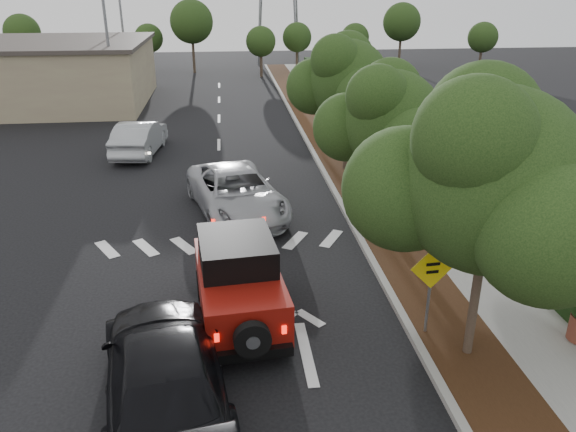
{
  "coord_description": "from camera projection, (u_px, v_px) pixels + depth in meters",
  "views": [
    {
      "loc": [
        0.4,
        -10.47,
        7.83
      ],
      "look_at": [
        1.92,
        3.0,
        2.14
      ],
      "focal_mm": 35.0,
      "sensor_mm": 36.0,
      "label": 1
    }
  ],
  "objects": [
    {
      "name": "street_tree_mid",
      "position": [
        384.0,
        230.0,
        19.12
      ],
      "size": [
        3.2,
        3.2,
        5.32
      ],
      "primitive_type": null,
      "color": "black",
      "rests_on": "ground"
    },
    {
      "name": "silver_sedan_oncoming",
      "position": [
        139.0,
        138.0,
        27.23
      ],
      "size": [
        2.3,
        5.11,
        1.63
      ],
      "primitive_type": "imported",
      "rotation": [
        0.0,
        0.0,
        3.02
      ],
      "color": "#A4A8AC",
      "rests_on": "ground"
    },
    {
      "name": "parked_suv",
      "position": [
        88.0,
        105.0,
        34.87
      ],
      "size": [
        4.4,
        2.05,
        1.46
      ],
      "primitive_type": "imported",
      "rotation": [
        0.0,
        0.0,
        1.65
      ],
      "color": "#ADAFB5",
      "rests_on": "ground"
    },
    {
      "name": "hedge",
      "position": [
        424.0,
        166.0,
        24.35
      ],
      "size": [
        0.8,
        70.0,
        0.8
      ],
      "primitive_type": "cube",
      "color": "black",
      "rests_on": "ground"
    },
    {
      "name": "transmission_tower",
      "position": [
        278.0,
        64.0,
        57.19
      ],
      "size": [
        7.0,
        4.0,
        28.0
      ],
      "primitive_type": null,
      "color": "slate",
      "rests_on": "ground"
    },
    {
      "name": "light_pole_b",
      "position": [
        128.0,
        83.0,
        46.63
      ],
      "size": [
        2.0,
        0.22,
        9.0
      ],
      "primitive_type": null,
      "color": "slate",
      "rests_on": "ground"
    },
    {
      "name": "street_tree_near",
      "position": [
        466.0,
        355.0,
        12.71
      ],
      "size": [
        3.8,
        3.8,
        5.92
      ],
      "primitive_type": null,
      "color": "black",
      "rests_on": "ground"
    },
    {
      "name": "speed_hump_sign",
      "position": [
        431.0,
        278.0,
        12.82
      ],
      "size": [
        1.05,
        0.12,
        2.25
      ],
      "rotation": [
        0.0,
        0.0,
        0.08
      ],
      "color": "slate",
      "rests_on": "ground"
    },
    {
      "name": "curb",
      "position": [
        327.0,
        177.0,
        24.03
      ],
      "size": [
        0.2,
        70.0,
        0.15
      ],
      "primitive_type": "cube",
      "color": "#9E9B93",
      "rests_on": "ground"
    },
    {
      "name": "red_jeep",
      "position": [
        238.0,
        279.0,
        13.68
      ],
      "size": [
        2.24,
        4.39,
        2.19
      ],
      "rotation": [
        0.0,
        0.0,
        0.09
      ],
      "color": "black",
      "rests_on": "ground"
    },
    {
      "name": "sidewalk",
      "position": [
        392.0,
        175.0,
        24.33
      ],
      "size": [
        2.0,
        70.0,
        0.12
      ],
      "primitive_type": "cube",
      "color": "gray",
      "rests_on": "ground"
    },
    {
      "name": "black_suv_oncoming",
      "position": [
        164.0,
        369.0,
        10.97
      ],
      "size": [
        3.17,
        6.0,
        1.66
      ],
      "primitive_type": "imported",
      "rotation": [
        0.0,
        0.0,
        3.3
      ],
      "color": "black",
      "rests_on": "ground"
    },
    {
      "name": "ground",
      "position": [
        218.0,
        359.0,
        12.59
      ],
      "size": [
        120.0,
        120.0,
        0.0
      ],
      "primitive_type": "plane",
      "color": "black",
      "rests_on": "ground"
    },
    {
      "name": "light_pole_a",
      "position": [
        117.0,
        114.0,
        35.74
      ],
      "size": [
        2.0,
        0.22,
        9.0
      ],
      "primitive_type": null,
      "color": "slate",
      "rests_on": "ground"
    },
    {
      "name": "silver_suv_ahead",
      "position": [
        236.0,
        192.0,
        20.14
      ],
      "size": [
        4.01,
        6.38,
        1.64
      ],
      "primitive_type": "imported",
      "rotation": [
        0.0,
        0.0,
        0.23
      ],
      "color": "#A8AAB0",
      "rests_on": "ground"
    },
    {
      "name": "street_tree_far",
      "position": [
        345.0,
        171.0,
        25.08
      ],
      "size": [
        3.4,
        3.4,
        5.62
      ],
      "primitive_type": null,
      "color": "black",
      "rests_on": "ground"
    },
    {
      "name": "planting_strip",
      "position": [
        349.0,
        177.0,
        24.14
      ],
      "size": [
        1.8,
        70.0,
        0.12
      ],
      "primitive_type": "cube",
      "color": "black",
      "rests_on": "ground"
    }
  ]
}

